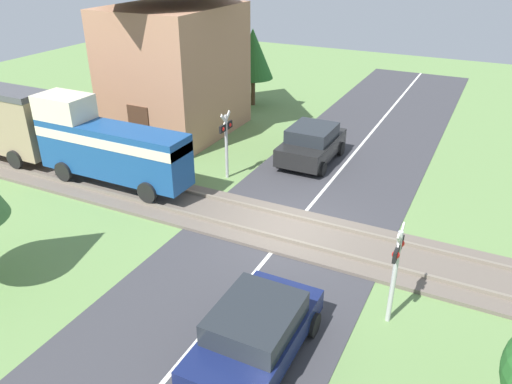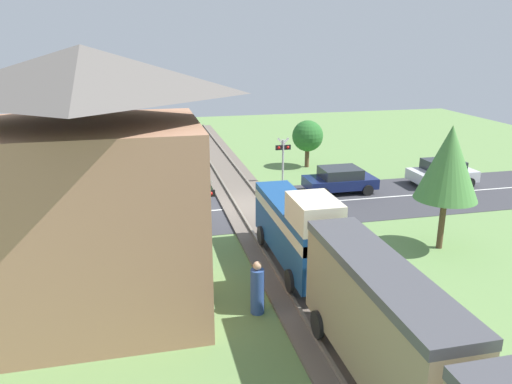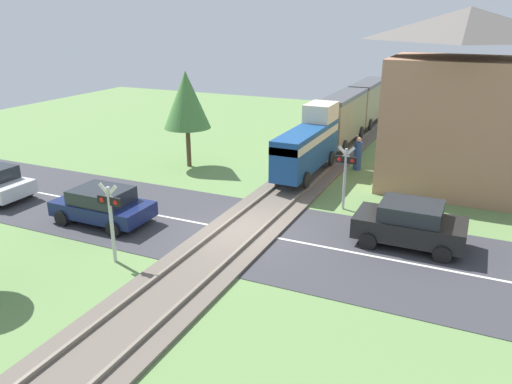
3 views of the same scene
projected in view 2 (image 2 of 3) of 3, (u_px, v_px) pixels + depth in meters
The scene contains 13 objects.
ground_plane at pixel (251, 208), 24.97m from camera, with size 60.00×60.00×0.00m, color #66894C.
road_surface at pixel (251, 208), 24.96m from camera, with size 48.00×6.40×0.02m.
track_bed at pixel (251, 207), 24.94m from camera, with size 2.80×48.00×0.24m.
train at pixel (381, 323), 11.51m from camera, with size 1.58×19.43×3.18m.
car_near_crossing at pixel (340, 179), 27.24m from camera, with size 3.83×2.03×1.39m.
car_far_side at pixel (130, 211), 22.12m from camera, with size 3.74×2.07×1.57m.
car_behind_queue at pixel (442, 172), 28.60m from camera, with size 3.67×2.04×1.47m.
crossing_signal_west_approach at pixel (283, 154), 28.64m from camera, with size 0.90×0.18×2.71m.
crossing_signal_east_approach at pixel (204, 203), 20.24m from camera, with size 0.90×0.18×2.71m.
station_building at pixel (95, 193), 14.32m from camera, with size 6.54×5.27×8.01m.
pedestrian_by_station at pixel (257, 290), 15.28m from camera, with size 0.43×0.43×1.73m.
tree_roadside_hedge at pixel (449, 163), 19.21m from camera, with size 2.44×2.44×5.02m.
tree_beyond_track at pixel (308, 136), 32.20m from camera, with size 2.01×2.01×3.07m.
Camera 2 is at (5.11, 23.03, 8.21)m, focal length 35.00 mm.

